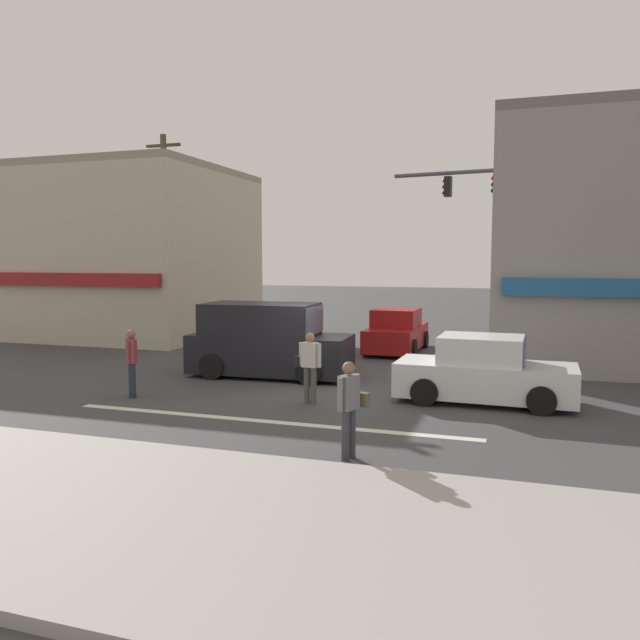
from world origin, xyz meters
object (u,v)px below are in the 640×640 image
at_px(traffic_light_mast, 521,231).
at_px(pedestrian_far_side, 309,363).
at_px(van_crossing_leftbound, 267,342).
at_px(pedestrian_foreground_with_bag, 350,404).
at_px(utility_pole_far_right, 612,247).
at_px(pedestrian_mid_crossing, 132,359).
at_px(sedan_parked_curbside, 397,332).
at_px(sedan_approaching_near, 484,373).
at_px(utility_pole_near_left, 166,239).

bearing_deg(traffic_light_mast, pedestrian_far_side, -130.14).
distance_m(van_crossing_leftbound, pedestrian_foreground_with_bag, 7.80).
xyz_separation_m(utility_pole_far_right, pedestrian_mid_crossing, (-12.01, -12.16, -2.88)).
bearing_deg(sedan_parked_curbside, traffic_light_mast, -38.25).
bearing_deg(utility_pole_far_right, pedestrian_far_side, -124.01).
bearing_deg(sedan_approaching_near, pedestrian_foreground_with_bag, -110.55).
distance_m(sedan_parked_curbside, pedestrian_foreground_with_bag, 12.56).
bearing_deg(utility_pole_far_right, van_crossing_leftbound, -139.39).
xyz_separation_m(utility_pole_near_left, sedan_parked_curbside, (8.42, 1.89, -3.41)).
relative_size(sedan_approaching_near, pedestrian_mid_crossing, 2.48).
height_order(sedan_parked_curbside, pedestrian_mid_crossing, pedestrian_mid_crossing).
relative_size(traffic_light_mast, sedan_approaching_near, 1.50).
relative_size(pedestrian_foreground_with_bag, pedestrian_mid_crossing, 1.00).
distance_m(utility_pole_far_right, sedan_parked_curbside, 8.42).
xyz_separation_m(traffic_light_mast, pedestrian_far_side, (-4.57, -5.42, -3.22)).
distance_m(utility_pole_far_right, pedestrian_far_side, 14.04).
bearing_deg(utility_pole_near_left, pedestrian_foreground_with_bag, -46.25).
relative_size(utility_pole_near_left, utility_pole_far_right, 1.08).
height_order(sedan_parked_curbside, van_crossing_leftbound, van_crossing_leftbound).
xyz_separation_m(sedan_approaching_near, van_crossing_leftbound, (-6.17, 1.48, 0.29)).
relative_size(utility_pole_far_right, pedestrian_foreground_with_bag, 4.40).
xyz_separation_m(utility_pole_near_left, traffic_light_mast, (12.67, -1.46, 0.05)).
relative_size(pedestrian_foreground_with_bag, pedestrian_far_side, 1.00).
bearing_deg(pedestrian_foreground_with_bag, sedan_approaching_near, 69.45).
height_order(pedestrian_mid_crossing, pedestrian_far_side, same).
height_order(utility_pole_far_right, pedestrian_mid_crossing, utility_pole_far_right).
bearing_deg(traffic_light_mast, pedestrian_foreground_with_bag, -105.79).
bearing_deg(utility_pole_far_right, utility_pole_near_left, -164.03).
bearing_deg(sedan_approaching_near, sedan_parked_curbside, 115.73).
bearing_deg(pedestrian_foreground_with_bag, utility_pole_far_right, 69.32).
bearing_deg(pedestrian_mid_crossing, utility_pole_near_left, 116.25).
xyz_separation_m(utility_pole_near_left, pedestrian_far_side, (8.09, -6.88, -3.17)).
xyz_separation_m(pedestrian_foreground_with_bag, pedestrian_far_side, (-2.00, 3.67, 0.00)).
xyz_separation_m(sedan_approaching_near, pedestrian_mid_crossing, (-8.21, -2.14, 0.24)).
distance_m(sedan_approaching_near, pedestrian_foreground_with_bag, 5.38).
height_order(traffic_light_mast, pedestrian_foreground_with_bag, traffic_light_mast).
xyz_separation_m(sedan_parked_curbside, pedestrian_mid_crossing, (-4.64, -9.54, 0.24)).
xyz_separation_m(utility_pole_near_left, utility_pole_far_right, (15.78, 4.52, -0.30)).
xyz_separation_m(utility_pole_far_right, sedan_approaching_near, (-3.80, -10.03, -3.11)).
bearing_deg(utility_pole_far_right, pedestrian_mid_crossing, -134.64).
distance_m(utility_pole_far_right, pedestrian_foreground_with_bag, 16.35).
relative_size(van_crossing_leftbound, pedestrian_mid_crossing, 2.81).
relative_size(utility_pole_near_left, sedan_parked_curbside, 1.94).
height_order(sedan_parked_curbside, pedestrian_far_side, pedestrian_far_side).
bearing_deg(pedestrian_foreground_with_bag, sedan_parked_curbside, 97.69).
distance_m(utility_pole_near_left, sedan_approaching_near, 13.62).
bearing_deg(sedan_parked_curbside, van_crossing_leftbound, -113.68).
xyz_separation_m(van_crossing_leftbound, pedestrian_far_side, (2.28, -2.85, -0.05)).
bearing_deg(pedestrian_far_side, pedestrian_foreground_with_bag, -61.36).
height_order(pedestrian_foreground_with_bag, pedestrian_mid_crossing, same).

